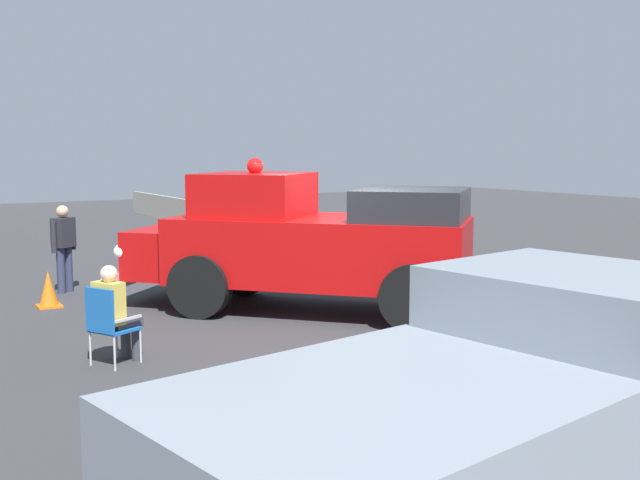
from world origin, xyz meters
TOP-DOWN VIEW (x-y plane):
  - ground_plane at (0.00, 0.00)m, footprint 60.00×60.00m
  - vintage_fire_truck at (0.56, 0.55)m, footprint 5.82×5.66m
  - classic_hot_rod at (5.77, -1.48)m, footprint 4.72×3.11m
  - parked_pickup at (-7.00, 3.48)m, footprint 2.68×5.04m
  - lawn_chair_near_truck at (-1.04, 4.37)m, footprint 0.66×0.66m
  - lawn_chair_by_car at (8.73, -2.25)m, footprint 0.58×0.59m
  - lawn_chair_spare at (2.13, -2.14)m, footprint 0.59×0.59m
  - spectator_seated at (-0.98, 4.25)m, footprint 0.57×0.64m
  - spectator_standing at (4.35, 3.72)m, footprint 0.47×0.57m
  - traffic_cone at (3.11, 4.27)m, footprint 0.40×0.40m
  - background_fence at (15.18, -3.07)m, footprint 13.53×0.12m

SIDE VIEW (x-z plane):
  - ground_plane at x=0.00m, z-range 0.00..0.00m
  - traffic_cone at x=3.11m, z-range -0.01..0.63m
  - background_fence at x=15.18m, z-range 0.00..0.90m
  - lawn_chair_near_truck at x=-1.04m, z-range 0.08..1.10m
  - lawn_chair_by_car at x=8.73m, z-range 0.08..1.10m
  - lawn_chair_spare at x=2.13m, z-range 0.08..1.10m
  - spectator_seated at x=-0.98m, z-range 0.05..1.34m
  - classic_hot_rod at x=5.77m, z-range 0.02..1.48m
  - spectator_standing at x=4.35m, z-range 0.13..1.80m
  - parked_pickup at x=-7.00m, z-range 0.04..1.94m
  - vintage_fire_truck at x=0.56m, z-range -0.10..2.49m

